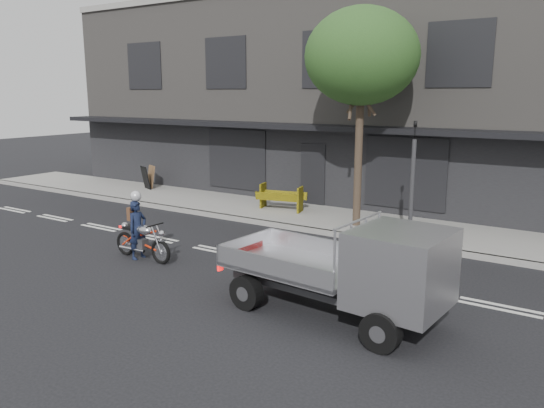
{
  "coord_description": "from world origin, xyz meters",
  "views": [
    {
      "loc": [
        8.77,
        -10.9,
        4.23
      ],
      "look_at": [
        1.42,
        0.5,
        1.39
      ],
      "focal_mm": 35.0,
      "sensor_mm": 36.0,
      "label": 1
    }
  ],
  "objects_px": {
    "street_tree": "(362,57)",
    "flatbed_ute": "(379,269)",
    "motorcycle": "(142,240)",
    "construction_barrier": "(278,198)",
    "sandwich_board": "(145,178)",
    "traffic_light_pole": "(412,188)",
    "rider": "(138,230)"
  },
  "relations": [
    {
      "from": "motorcycle",
      "to": "sandwich_board",
      "type": "bearing_deg",
      "value": 137.23
    },
    {
      "from": "rider",
      "to": "flatbed_ute",
      "type": "relative_size",
      "value": 0.34
    },
    {
      "from": "flatbed_ute",
      "to": "sandwich_board",
      "type": "relative_size",
      "value": 4.5
    },
    {
      "from": "street_tree",
      "to": "sandwich_board",
      "type": "relative_size",
      "value": 6.79
    },
    {
      "from": "street_tree",
      "to": "motorcycle",
      "type": "bearing_deg",
      "value": -120.25
    },
    {
      "from": "traffic_light_pole",
      "to": "rider",
      "type": "height_order",
      "value": "traffic_light_pole"
    },
    {
      "from": "motorcycle",
      "to": "construction_barrier",
      "type": "distance_m",
      "value": 6.21
    },
    {
      "from": "sandwich_board",
      "to": "motorcycle",
      "type": "bearing_deg",
      "value": -20.96
    },
    {
      "from": "flatbed_ute",
      "to": "traffic_light_pole",
      "type": "bearing_deg",
      "value": 107.79
    },
    {
      "from": "street_tree",
      "to": "flatbed_ute",
      "type": "distance_m",
      "value": 8.34
    },
    {
      "from": "traffic_light_pole",
      "to": "construction_barrier",
      "type": "height_order",
      "value": "traffic_light_pole"
    },
    {
      "from": "motorcycle",
      "to": "rider",
      "type": "xyz_separation_m",
      "value": [
        -0.15,
        0.0,
        0.24
      ]
    },
    {
      "from": "rider",
      "to": "sandwich_board",
      "type": "bearing_deg",
      "value": 46.6
    },
    {
      "from": "rider",
      "to": "construction_barrier",
      "type": "relative_size",
      "value": 0.92
    },
    {
      "from": "construction_barrier",
      "to": "sandwich_board",
      "type": "height_order",
      "value": "sandwich_board"
    },
    {
      "from": "construction_barrier",
      "to": "sandwich_board",
      "type": "distance_m",
      "value": 7.16
    },
    {
      "from": "flatbed_ute",
      "to": "sandwich_board",
      "type": "height_order",
      "value": "flatbed_ute"
    },
    {
      "from": "traffic_light_pole",
      "to": "construction_barrier",
      "type": "relative_size",
      "value": 2.11
    },
    {
      "from": "street_tree",
      "to": "rider",
      "type": "distance_m",
      "value": 8.18
    },
    {
      "from": "traffic_light_pole",
      "to": "motorcycle",
      "type": "bearing_deg",
      "value": -137.32
    },
    {
      "from": "motorcycle",
      "to": "sandwich_board",
      "type": "xyz_separation_m",
      "value": [
        -6.92,
        6.8,
        0.13
      ]
    },
    {
      "from": "flatbed_ute",
      "to": "sandwich_board",
      "type": "xyz_separation_m",
      "value": [
        -13.6,
        7.43,
        -0.5
      ]
    },
    {
      "from": "traffic_light_pole",
      "to": "sandwich_board",
      "type": "relative_size",
      "value": 3.52
    },
    {
      "from": "traffic_light_pole",
      "to": "motorcycle",
      "type": "relative_size",
      "value": 1.77
    },
    {
      "from": "rider",
      "to": "flatbed_ute",
      "type": "bearing_deg",
      "value": -93.47
    },
    {
      "from": "motorcycle",
      "to": "flatbed_ute",
      "type": "distance_m",
      "value": 6.74
    },
    {
      "from": "street_tree",
      "to": "construction_barrier",
      "type": "bearing_deg",
      "value": 173.25
    },
    {
      "from": "flatbed_ute",
      "to": "construction_barrier",
      "type": "distance_m",
      "value": 9.41
    },
    {
      "from": "motorcycle",
      "to": "sandwich_board",
      "type": "height_order",
      "value": "sandwich_board"
    },
    {
      "from": "traffic_light_pole",
      "to": "rider",
      "type": "distance_m",
      "value": 7.51
    },
    {
      "from": "construction_barrier",
      "to": "rider",
      "type": "bearing_deg",
      "value": -93.44
    },
    {
      "from": "construction_barrier",
      "to": "sandwich_board",
      "type": "xyz_separation_m",
      "value": [
        -7.14,
        0.6,
        0.03
      ]
    }
  ]
}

